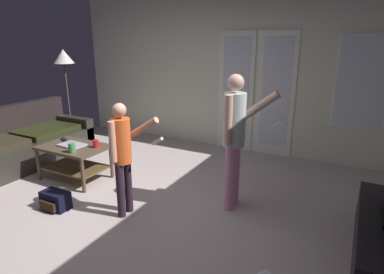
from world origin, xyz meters
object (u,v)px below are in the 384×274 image
at_px(tv_stand, 382,242).
at_px(cup_by_laptop, 96,144).
at_px(coffee_table, 74,155).
at_px(person_child, 123,150).
at_px(leather_couch, 18,147).
at_px(floor_lamp, 64,61).
at_px(backpack, 55,200).
at_px(cup_near_edge, 72,148).
at_px(laptop_closed, 72,145).
at_px(person_adult, 235,131).
at_px(tv_remote_black, 64,140).

xyz_separation_m(tv_stand, cup_by_laptop, (-3.42, 0.16, 0.33)).
relative_size(coffee_table, person_child, 0.72).
bearing_deg(coffee_table, tv_stand, -1.07).
bearing_deg(leather_couch, floor_lamp, 102.70).
bearing_deg(cup_by_laptop, leather_couch, -175.22).
xyz_separation_m(leather_couch, coffee_table, (1.18, 0.03, 0.06)).
bearing_deg(backpack, tv_stand, 11.25).
bearing_deg(cup_near_edge, tv_stand, 2.03).
height_order(leather_couch, floor_lamp, floor_lamp).
distance_m(floor_lamp, laptop_closed, 2.20).
height_order(leather_couch, person_child, person_child).
distance_m(person_child, laptop_closed, 1.36).
relative_size(person_adult, laptop_closed, 4.46).
relative_size(leather_couch, backpack, 6.77).
relative_size(leather_couch, floor_lamp, 1.31).
bearing_deg(person_adult, person_child, -144.55).
bearing_deg(cup_near_edge, cup_by_laptop, 65.75).
distance_m(person_child, floor_lamp, 3.31).
height_order(person_adult, cup_by_laptop, person_adult).
bearing_deg(tv_stand, coffee_table, 178.93).
bearing_deg(cup_near_edge, backpack, -65.83).
height_order(leather_couch, backpack, leather_couch).
bearing_deg(laptop_closed, person_adult, 9.90).
xyz_separation_m(leather_couch, floor_lamp, (-0.30, 1.33, 1.21)).
relative_size(coffee_table, floor_lamp, 0.53).
bearing_deg(backpack, person_child, 19.92).
xyz_separation_m(tv_stand, person_child, (-2.50, -0.37, 0.55)).
distance_m(tv_stand, tv_remote_black, 4.07).
height_order(person_child, cup_by_laptop, person_child).
bearing_deg(cup_by_laptop, laptop_closed, -164.11).
relative_size(coffee_table, laptop_closed, 2.63).
xyz_separation_m(coffee_table, tv_remote_black, (-0.31, 0.12, 0.14)).
height_order(backpack, cup_near_edge, cup_near_edge).
bearing_deg(leather_couch, backpack, -23.26).
height_order(floor_lamp, backpack, floor_lamp).
xyz_separation_m(person_child, laptop_closed, (-1.26, 0.43, -0.26)).
bearing_deg(tv_stand, leather_couch, 179.56).
height_order(person_adult, person_child, person_adult).
xyz_separation_m(tv_stand, backpack, (-3.31, -0.66, -0.11)).
distance_m(person_child, tv_remote_black, 1.66).
height_order(coffee_table, tv_stand, coffee_table).
relative_size(backpack, cup_near_edge, 2.71).
relative_size(person_adult, backpack, 4.66).
relative_size(tv_stand, person_adult, 1.02).
height_order(leather_couch, tv_remote_black, leather_couch).
height_order(coffee_table, cup_near_edge, cup_near_edge).
distance_m(floor_lamp, backpack, 3.12).
bearing_deg(tv_remote_black, cup_near_edge, -5.77).
distance_m(person_child, cup_near_edge, 1.09).
height_order(leather_couch, tv_stand, leather_couch).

